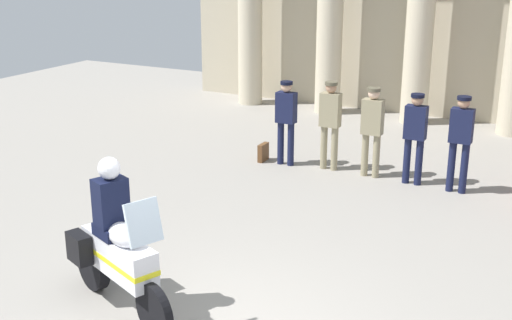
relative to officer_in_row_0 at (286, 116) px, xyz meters
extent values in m
cylinder|color=beige|center=(1.35, 4.46, 1.96)|extent=(0.65, 0.65, 5.90)
cylinder|color=#141938|center=(-0.11, 0.00, -0.56)|extent=(0.13, 0.13, 0.86)
cylinder|color=#141938|center=(0.11, 0.00, -0.56)|extent=(0.13, 0.13, 0.86)
cube|color=#141938|center=(0.00, 0.00, 0.17)|extent=(0.38, 0.22, 0.60)
sphere|color=tan|center=(0.00, 0.00, 0.58)|extent=(0.21, 0.21, 0.21)
cylinder|color=black|center=(0.00, 0.00, 0.66)|extent=(0.24, 0.24, 0.06)
cylinder|color=gray|center=(0.75, 0.13, -0.56)|extent=(0.13, 0.13, 0.86)
cylinder|color=gray|center=(0.97, 0.13, -0.56)|extent=(0.13, 0.13, 0.86)
cube|color=gray|center=(0.86, 0.13, 0.19)|extent=(0.38, 0.22, 0.65)
sphere|color=tan|center=(0.86, 0.13, 0.62)|extent=(0.21, 0.21, 0.21)
cylinder|color=brown|center=(0.86, 0.13, 0.70)|extent=(0.24, 0.24, 0.06)
cylinder|color=gray|center=(1.60, 0.10, -0.58)|extent=(0.13, 0.13, 0.83)
cylinder|color=gray|center=(1.82, 0.10, -0.58)|extent=(0.13, 0.13, 0.83)
cube|color=gray|center=(1.71, 0.10, 0.17)|extent=(0.38, 0.22, 0.66)
sphere|color=beige|center=(1.71, 0.10, 0.60)|extent=(0.21, 0.21, 0.21)
cylinder|color=brown|center=(1.71, 0.10, 0.68)|extent=(0.24, 0.24, 0.06)
cylinder|color=#141938|center=(2.41, 0.06, -0.56)|extent=(0.13, 0.13, 0.85)
cylinder|color=#141938|center=(2.63, 0.06, -0.56)|extent=(0.13, 0.13, 0.85)
cube|color=#141938|center=(2.52, 0.06, 0.17)|extent=(0.38, 0.22, 0.61)
sphere|color=tan|center=(2.52, 0.06, 0.57)|extent=(0.21, 0.21, 0.21)
cylinder|color=black|center=(2.52, 0.06, 0.65)|extent=(0.24, 0.24, 0.06)
cylinder|color=#141938|center=(3.22, 0.01, -0.53)|extent=(0.13, 0.13, 0.91)
cylinder|color=#141938|center=(3.44, 0.01, -0.53)|extent=(0.13, 0.13, 0.91)
cube|color=#141938|center=(3.33, 0.01, 0.22)|extent=(0.38, 0.22, 0.60)
sphere|color=tan|center=(3.33, 0.01, 0.62)|extent=(0.21, 0.21, 0.21)
cylinder|color=black|center=(3.33, 0.01, 0.70)|extent=(0.24, 0.24, 0.06)
cylinder|color=black|center=(1.35, -6.22, -0.67)|extent=(0.63, 0.33, 0.64)
cylinder|color=black|center=(0.01, -5.67, -0.67)|extent=(0.65, 0.37, 0.64)
cube|color=silver|center=(0.68, -5.95, -0.27)|extent=(1.27, 0.77, 0.44)
ellipsoid|color=silver|center=(0.82, -6.00, 0.05)|extent=(0.60, 0.49, 0.26)
cube|color=yellow|center=(0.68, -5.95, -0.29)|extent=(1.29, 0.78, 0.06)
cube|color=silver|center=(1.24, -6.18, 0.35)|extent=(0.30, 0.43, 0.47)
cube|color=black|center=(0.32, -5.52, -0.27)|extent=(0.40, 0.30, 0.36)
cube|color=black|center=(0.12, -6.00, -0.27)|extent=(0.40, 0.30, 0.36)
cube|color=black|center=(0.57, -5.90, 0.02)|extent=(0.50, 0.47, 0.14)
cube|color=black|center=(0.57, -5.90, 0.37)|extent=(0.38, 0.43, 0.56)
sphere|color=silver|center=(0.59, -5.91, 0.78)|extent=(0.26, 0.26, 0.26)
cube|color=brown|center=(-0.50, 0.00, -0.81)|extent=(0.10, 0.32, 0.36)
camera|label=1|loc=(5.36, -11.41, 3.16)|focal=46.76mm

